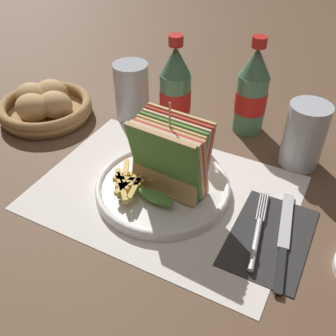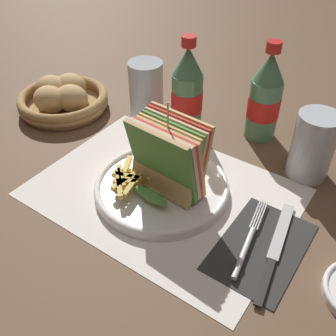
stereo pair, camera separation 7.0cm
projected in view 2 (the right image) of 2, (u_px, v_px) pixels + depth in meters
ground_plane at (148, 193)px, 0.71m from camera, size 4.00×4.00×0.00m
placemat at (163, 192)px, 0.71m from camera, size 0.45×0.33×0.00m
plate_main at (162, 187)px, 0.71m from camera, size 0.24×0.24×0.02m
club_sandwich at (167, 158)px, 0.66m from camera, size 0.13×0.11×0.17m
fries_pile at (130, 178)px, 0.69m from camera, size 0.08×0.11×0.02m
napkin at (262, 245)px, 0.61m from camera, size 0.12×0.19×0.00m
fork at (247, 244)px, 0.61m from camera, size 0.04×0.17×0.01m
knife at (275, 251)px, 0.60m from camera, size 0.05×0.21×0.00m
coke_bottle_near at (187, 92)px, 0.82m from camera, size 0.07×0.07×0.21m
coke_bottle_far at (265, 99)px, 0.80m from camera, size 0.07×0.07×0.21m
glass_near at (313, 146)px, 0.71m from camera, size 0.08×0.08×0.13m
glass_far at (146, 93)px, 0.88m from camera, size 0.08×0.08×0.13m
bread_basket at (63, 98)px, 0.92m from camera, size 0.21×0.21×0.07m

